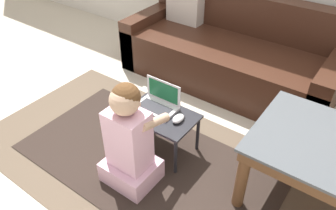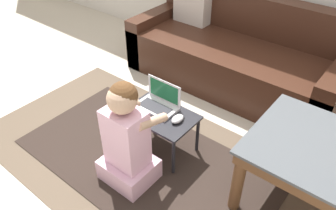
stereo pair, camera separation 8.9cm
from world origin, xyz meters
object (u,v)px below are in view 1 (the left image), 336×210
at_px(laptop_desk, 161,119).
at_px(laptop, 158,103).
at_px(coffee_table, 336,158).
at_px(computer_mouse, 178,119).
at_px(couch, 229,54).
at_px(person_seated, 129,141).

xyz_separation_m(laptop_desk, laptop, (-0.06, 0.05, 0.08)).
distance_m(coffee_table, computer_mouse, 0.96).
xyz_separation_m(couch, laptop_desk, (0.07, -1.15, 0.01)).
bearing_deg(couch, person_seated, -86.74).
bearing_deg(laptop_desk, couch, 93.35).
bearing_deg(laptop_desk, laptop, 141.33).
distance_m(couch, coffee_table, 1.52).
relative_size(coffee_table, laptop_desk, 1.86).
height_order(coffee_table, laptop_desk, coffee_table).
xyz_separation_m(laptop_desk, computer_mouse, (0.14, 0.01, 0.06)).
distance_m(couch, laptop, 1.10).
distance_m(laptop, person_seated, 0.41).
height_order(coffee_table, laptop, laptop).
distance_m(laptop_desk, laptop, 0.11).
bearing_deg(laptop, couch, 90.12).
relative_size(couch, laptop, 6.80).
xyz_separation_m(couch, laptop, (0.00, -1.10, 0.08)).
bearing_deg(couch, coffee_table, -40.74).
bearing_deg(person_seated, couch, 93.26).
xyz_separation_m(couch, person_seated, (0.09, -1.50, 0.07)).
relative_size(laptop_desk, laptop, 1.71).
distance_m(couch, laptop_desk, 1.15).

